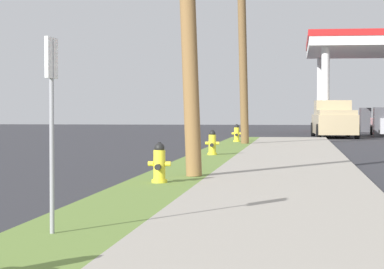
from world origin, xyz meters
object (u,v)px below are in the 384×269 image
object	(u,v)px
fire_hydrant_second	(159,165)
utility_pole_background	(242,30)
car_red_by_far_pump	(335,121)
fire_hydrant_fourth	(237,134)
truck_tan_at_forecourt	(334,120)
fire_hydrant_third	(212,144)
street_sign_post	(51,94)

from	to	relation	value
fire_hydrant_second	utility_pole_background	xyz separation A→B (m)	(0.37, 17.45, 4.13)
fire_hydrant_second	car_red_by_far_pump	world-z (taller)	car_red_by_far_pump
fire_hydrant_fourth	truck_tan_at_forecourt	distance (m)	10.44
fire_hydrant_fourth	car_red_by_far_pump	bearing A→B (deg)	77.52
truck_tan_at_forecourt	utility_pole_background	bearing A→B (deg)	-109.18
fire_hydrant_third	car_red_by_far_pump	size ratio (longest dim) A/B	0.17
utility_pole_background	fire_hydrant_third	bearing A→B (deg)	-92.64
fire_hydrant_fourth	street_sign_post	world-z (taller)	street_sign_post
street_sign_post	truck_tan_at_forecourt	world-z (taller)	street_sign_post
fire_hydrant_third	fire_hydrant_fourth	bearing A→B (deg)	90.07
fire_hydrant_third	street_sign_post	bearing A→B (deg)	-90.45
truck_tan_at_forecourt	street_sign_post	bearing A→B (deg)	-97.33
street_sign_post	car_red_by_far_pump	world-z (taller)	street_sign_post
fire_hydrant_second	fire_hydrant_third	distance (m)	9.50
fire_hydrant_fourth	car_red_by_far_pump	world-z (taller)	car_red_by_far_pump
utility_pole_background	fire_hydrant_second	bearing A→B (deg)	-91.22
street_sign_post	truck_tan_at_forecourt	size ratio (longest dim) A/B	0.39
utility_pole_background	street_sign_post	distance (m)	23.95
fire_hydrant_second	truck_tan_at_forecourt	distance (m)	29.48
fire_hydrant_second	fire_hydrant_third	xyz separation A→B (m)	(0.01, 9.50, 0.00)
car_red_by_far_pump	truck_tan_at_forecourt	world-z (taller)	truck_tan_at_forecourt
fire_hydrant_second	fire_hydrant_fourth	world-z (taller)	same
utility_pole_background	truck_tan_at_forecourt	size ratio (longest dim) A/B	1.59
fire_hydrant_third	utility_pole_background	bearing A→B (deg)	87.36
fire_hydrant_second	fire_hydrant_fourth	xyz separation A→B (m)	(-0.01, 19.70, 0.00)
fire_hydrant_third	street_sign_post	distance (m)	15.86
fire_hydrant_fourth	truck_tan_at_forecourt	bearing A→B (deg)	64.77
car_red_by_far_pump	truck_tan_at_forecourt	bearing A→B (deg)	-92.72
fire_hydrant_fourth	car_red_by_far_pump	xyz separation A→B (m)	(5.09, 23.00, 0.28)
utility_pole_background	truck_tan_at_forecourt	bearing A→B (deg)	70.82
car_red_by_far_pump	truck_tan_at_forecourt	distance (m)	13.58
fire_hydrant_third	fire_hydrant_fourth	distance (m)	10.20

